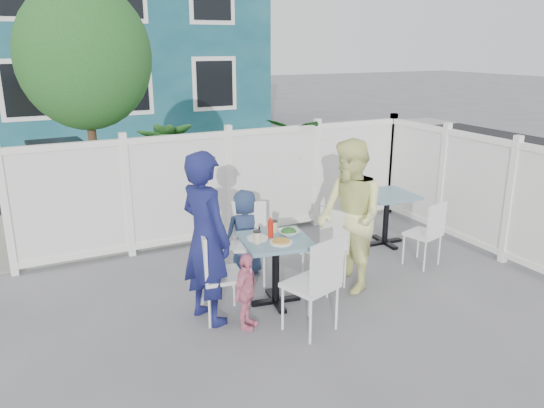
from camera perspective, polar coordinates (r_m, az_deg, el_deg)
name	(u,v)px	position (r m, az deg, el deg)	size (l,w,h in m)	color
ground	(305,310)	(5.87, 3.62, -11.26)	(80.00, 80.00, 0.00)	slate
near_sidewalk	(194,213)	(9.10, -8.36, -0.97)	(24.00, 2.60, 0.01)	gray
street	(143,169)	(12.56, -13.68, 3.68)	(24.00, 5.00, 0.01)	black
far_sidewalk	(117,146)	(15.54, -16.31, 5.96)	(24.00, 1.60, 0.01)	gray
building	(72,36)	(18.59, -20.70, 16.57)	(11.00, 6.00, 6.00)	#104552
fence_back	(230,187)	(7.65, -4.59, 1.80)	(5.86, 0.08, 1.60)	white
fence_right	(474,193)	(7.82, 20.87, 1.07)	(0.08, 3.66, 1.60)	white
tree	(84,57)	(7.84, -19.53, 14.68)	(1.80, 1.62, 3.59)	#382316
utility_cabinet	(60,187)	(8.75, -21.84, 1.69)	(0.71, 0.51, 1.31)	gold
potted_shrub_a	(172,177)	(8.08, -10.74, 2.86)	(0.95, 0.95, 1.70)	#18501E
potted_shrub_b	(282,167)	(8.63, 1.09, 4.02)	(1.52, 1.32, 1.69)	#18501E
main_table	(276,254)	(5.76, 0.40, -5.35)	(0.82, 0.82, 0.76)	teal
spare_table	(387,205)	(7.66, 12.25, -0.12)	(0.75, 0.75, 0.75)	teal
chair_left	(213,268)	(5.49, -6.33, -6.91)	(0.48, 0.49, 0.96)	white
chair_right	(329,244)	(6.21, 6.13, -4.27)	(0.52, 0.53, 0.92)	white
chair_back	(248,236)	(6.38, -2.55, -3.43)	(0.57, 0.56, 0.95)	white
chair_near	(317,279)	(5.19, 4.88, -8.00)	(0.57, 0.56, 1.01)	white
chair_spare	(428,229)	(7.03, 16.47, -2.64)	(0.48, 0.47, 0.86)	white
man	(206,238)	(5.36, -7.14, -3.69)	(0.65, 0.43, 1.79)	#161A4F
woman	(350,216)	(6.09, 8.35, -1.34)	(0.86, 0.67, 1.76)	#EEF548
boy	(245,233)	(6.53, -2.89, -3.10)	(0.53, 0.34, 1.08)	navy
toddler	(246,292)	(5.35, -2.81, -9.41)	(0.47, 0.19, 0.80)	pink
plate_main	(281,242)	(5.58, 0.97, -4.15)	(0.24, 0.24, 0.02)	white
plate_side	(257,238)	(5.70, -1.58, -3.69)	(0.23, 0.23, 0.02)	white
salad_bowl	(289,233)	(5.81, 1.80, -3.09)	(0.23, 0.23, 0.06)	white
coffee_cup_a	(257,238)	(5.57, -1.61, -3.63)	(0.08, 0.08, 0.12)	beige
coffee_cup_b	(274,227)	(5.88, 0.20, -2.47)	(0.08, 0.08, 0.12)	beige
ketchup_bottle	(271,229)	(5.71, -0.16, -2.72)	(0.06, 0.06, 0.19)	red
salt_shaker	(257,230)	(5.87, -1.59, -2.78)	(0.03, 0.03, 0.07)	white
pepper_shaker	(259,229)	(5.89, -1.43, -2.74)	(0.03, 0.03, 0.07)	black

